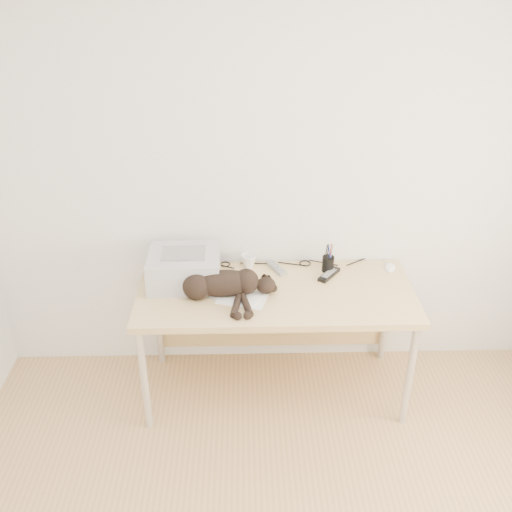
{
  "coord_description": "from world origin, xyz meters",
  "views": [
    {
      "loc": [
        -0.18,
        -1.39,
        2.5
      ],
      "look_at": [
        -0.12,
        1.34,
        1.0
      ],
      "focal_mm": 40.0,
      "sensor_mm": 36.0,
      "label": 1
    }
  ],
  "objects_px": {
    "desk": "(275,302)",
    "printer": "(185,268)",
    "pen_cup": "(328,263)",
    "mug": "(249,261)",
    "cat": "(220,285)",
    "mouse": "(390,266)"
  },
  "relations": [
    {
      "from": "pen_cup",
      "to": "mouse",
      "type": "bearing_deg",
      "value": 3.07
    },
    {
      "from": "mug",
      "to": "mouse",
      "type": "xyz_separation_m",
      "value": [
        0.87,
        -0.04,
        -0.02
      ]
    },
    {
      "from": "desk",
      "to": "mug",
      "type": "relative_size",
      "value": 17.72
    },
    {
      "from": "desk",
      "to": "printer",
      "type": "relative_size",
      "value": 3.8
    },
    {
      "from": "printer",
      "to": "mouse",
      "type": "xyz_separation_m",
      "value": [
        1.25,
        0.13,
        -0.08
      ]
    },
    {
      "from": "cat",
      "to": "mouse",
      "type": "bearing_deg",
      "value": 11.74
    },
    {
      "from": "cat",
      "to": "mouse",
      "type": "height_order",
      "value": "cat"
    },
    {
      "from": "mug",
      "to": "cat",
      "type": "bearing_deg",
      "value": -117.6
    },
    {
      "from": "desk",
      "to": "pen_cup",
      "type": "xyz_separation_m",
      "value": [
        0.33,
        0.14,
        0.18
      ]
    },
    {
      "from": "desk",
      "to": "printer",
      "type": "xyz_separation_m",
      "value": [
        -0.53,
        0.03,
        0.23
      ]
    },
    {
      "from": "printer",
      "to": "mug",
      "type": "bearing_deg",
      "value": 23.13
    },
    {
      "from": "pen_cup",
      "to": "mouse",
      "type": "xyz_separation_m",
      "value": [
        0.39,
        0.02,
        -0.03
      ]
    },
    {
      "from": "mouse",
      "to": "mug",
      "type": "bearing_deg",
      "value": -165.68
    },
    {
      "from": "desk",
      "to": "mug",
      "type": "bearing_deg",
      "value": 128.09
    },
    {
      "from": "desk",
      "to": "pen_cup",
      "type": "height_order",
      "value": "pen_cup"
    },
    {
      "from": "printer",
      "to": "pen_cup",
      "type": "distance_m",
      "value": 0.87
    },
    {
      "from": "cat",
      "to": "mouse",
      "type": "distance_m",
      "value": 1.08
    },
    {
      "from": "printer",
      "to": "mouse",
      "type": "relative_size",
      "value": 3.65
    },
    {
      "from": "cat",
      "to": "pen_cup",
      "type": "bearing_deg",
      "value": 18.6
    },
    {
      "from": "printer",
      "to": "mug",
      "type": "xyz_separation_m",
      "value": [
        0.38,
        0.16,
        -0.05
      ]
    },
    {
      "from": "mug",
      "to": "pen_cup",
      "type": "bearing_deg",
      "value": -6.67
    },
    {
      "from": "cat",
      "to": "mug",
      "type": "distance_m",
      "value": 0.37
    }
  ]
}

